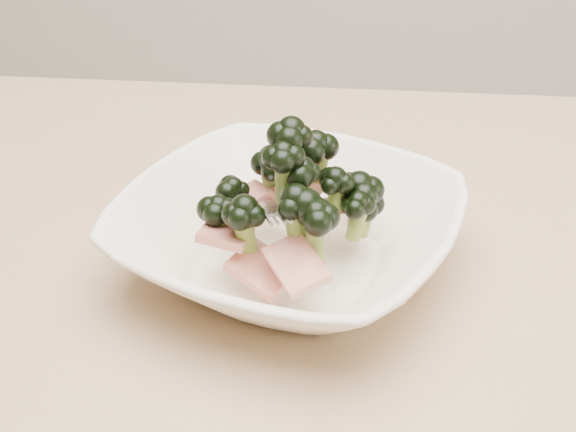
% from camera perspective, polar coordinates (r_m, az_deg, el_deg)
% --- Properties ---
extents(dining_table, '(1.20, 0.80, 0.75)m').
position_cam_1_polar(dining_table, '(0.69, 3.93, -12.04)').
color(dining_table, tan).
rests_on(dining_table, ground).
extents(broccoli_dish, '(0.33, 0.33, 0.13)m').
position_cam_1_polar(broccoli_dish, '(0.62, 0.08, -0.98)').
color(broccoli_dish, white).
rests_on(broccoli_dish, dining_table).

